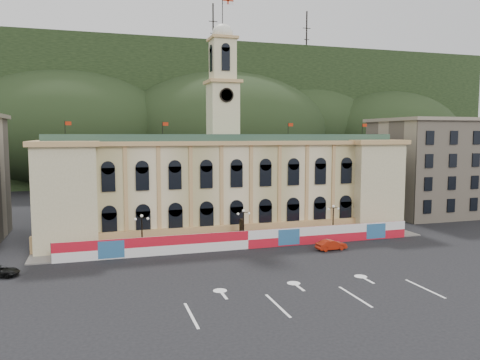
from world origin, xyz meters
name	(u,v)px	position (x,y,z in m)	size (l,w,h in m)	color
ground	(292,282)	(0.00, 0.00, 0.00)	(260.00, 260.00, 0.00)	black
lane_markings	(313,297)	(0.00, -5.00, 0.00)	(26.00, 10.00, 0.02)	white
hill_ridge	(153,123)	(0.03, 121.99, 19.48)	(230.00, 80.00, 64.00)	black
city_hall	(224,183)	(0.00, 27.63, 7.85)	(56.20, 17.60, 37.10)	beige
side_building_right	(433,167)	(43.00, 30.93, 9.33)	(21.00, 17.00, 18.60)	#BDAA92
hoarding_fence	(248,240)	(0.06, 15.07, 1.25)	(50.00, 0.44, 2.50)	red
pavement	(242,244)	(0.00, 17.75, 0.08)	(56.00, 5.50, 0.16)	slate
statue	(241,236)	(0.00, 18.00, 1.19)	(1.40, 1.40, 3.72)	#595651
lamp_left	(142,230)	(-14.00, 17.00, 3.07)	(1.96, 0.44, 5.15)	black
lamp_center	(244,224)	(0.00, 17.00, 3.07)	(1.96, 0.44, 5.15)	black
lamp_right	(333,219)	(14.00, 17.00, 3.07)	(1.96, 0.44, 5.15)	black
red_sedan	(331,245)	(10.58, 11.10, 0.70)	(4.35, 1.81, 1.40)	#A61F0B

